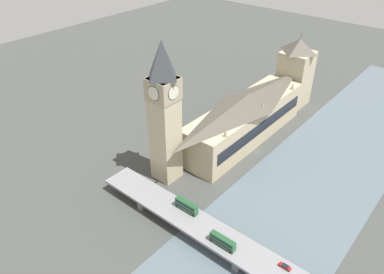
{
  "coord_description": "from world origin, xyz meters",
  "views": [
    {
      "loc": [
        -85.29,
        160.85,
        124.91
      ],
      "look_at": [
        19.02,
        36.43,
        20.79
      ],
      "focal_mm": 35.0,
      "sensor_mm": 36.0,
      "label": 1
    }
  ],
  "objects_px": {
    "road_bridge": "(244,254)",
    "double_decker_bus_lead": "(186,206)",
    "victoria_tower": "(295,72)",
    "parliament_hall": "(245,117)",
    "clock_tower": "(164,111)",
    "car_southbound_mid": "(285,266)",
    "double_decker_bus_mid": "(223,241)"
  },
  "relations": [
    {
      "from": "clock_tower",
      "to": "victoria_tower",
      "type": "distance_m",
      "value": 120.16
    },
    {
      "from": "double_decker_bus_lead",
      "to": "double_decker_bus_mid",
      "type": "height_order",
      "value": "double_decker_bus_lead"
    },
    {
      "from": "double_decker_bus_mid",
      "to": "car_southbound_mid",
      "type": "xyz_separation_m",
      "value": [
        -24.5,
        -6.57,
        -1.87
      ]
    },
    {
      "from": "clock_tower",
      "to": "double_decker_bus_lead",
      "type": "xyz_separation_m",
      "value": [
        -29.27,
        18.19,
        -30.2
      ]
    },
    {
      "from": "road_bridge",
      "to": "double_decker_bus_lead",
      "type": "distance_m",
      "value": 33.2
    },
    {
      "from": "parliament_hall",
      "to": "double_decker_bus_mid",
      "type": "distance_m",
      "value": 92.52
    },
    {
      "from": "clock_tower",
      "to": "road_bridge",
      "type": "distance_m",
      "value": 73.97
    },
    {
      "from": "victoria_tower",
      "to": "double_decker_bus_lead",
      "type": "height_order",
      "value": "victoria_tower"
    },
    {
      "from": "victoria_tower",
      "to": "double_decker_bus_mid",
      "type": "relative_size",
      "value": 4.38
    },
    {
      "from": "double_decker_bus_lead",
      "to": "double_decker_bus_mid",
      "type": "relative_size",
      "value": 1.02
    },
    {
      "from": "clock_tower",
      "to": "road_bridge",
      "type": "bearing_deg",
      "value": 161.13
    },
    {
      "from": "clock_tower",
      "to": "victoria_tower",
      "type": "bearing_deg",
      "value": -95.1
    },
    {
      "from": "parliament_hall",
      "to": "car_southbound_mid",
      "type": "distance_m",
      "value": 101.29
    },
    {
      "from": "victoria_tower",
      "to": "road_bridge",
      "type": "distance_m",
      "value": 150.16
    },
    {
      "from": "road_bridge",
      "to": "parliament_hall",
      "type": "bearing_deg",
      "value": -56.8
    },
    {
      "from": "double_decker_bus_lead",
      "to": "victoria_tower",
      "type": "bearing_deg",
      "value": -82.22
    },
    {
      "from": "parliament_hall",
      "to": "double_decker_bus_lead",
      "type": "bearing_deg",
      "value": 103.84
    },
    {
      "from": "parliament_hall",
      "to": "road_bridge",
      "type": "height_order",
      "value": "parliament_hall"
    },
    {
      "from": "parliament_hall",
      "to": "car_southbound_mid",
      "type": "bearing_deg",
      "value": 131.91
    },
    {
      "from": "clock_tower",
      "to": "double_decker_bus_lead",
      "type": "distance_m",
      "value": 45.83
    },
    {
      "from": "victoria_tower",
      "to": "road_bridge",
      "type": "xyz_separation_m",
      "value": [
        -51.52,
        139.86,
        -18.2
      ]
    },
    {
      "from": "double_decker_bus_mid",
      "to": "double_decker_bus_lead",
      "type": "bearing_deg",
      "value": -14.17
    },
    {
      "from": "parliament_hall",
      "to": "double_decker_bus_mid",
      "type": "relative_size",
      "value": 8.15
    },
    {
      "from": "double_decker_bus_lead",
      "to": "clock_tower",
      "type": "bearing_deg",
      "value": -31.86
    },
    {
      "from": "clock_tower",
      "to": "victoria_tower",
      "type": "xyz_separation_m",
      "value": [
        -10.59,
        -118.64,
        -15.91
      ]
    },
    {
      "from": "victoria_tower",
      "to": "car_southbound_mid",
      "type": "xyz_separation_m",
      "value": [
        -67.53,
        136.4,
        -16.31
      ]
    },
    {
      "from": "double_decker_bus_lead",
      "to": "car_southbound_mid",
      "type": "relative_size",
      "value": 2.47
    },
    {
      "from": "parliament_hall",
      "to": "double_decker_bus_lead",
      "type": "relative_size",
      "value": 8.03
    },
    {
      "from": "double_decker_bus_mid",
      "to": "car_southbound_mid",
      "type": "bearing_deg",
      "value": -164.99
    },
    {
      "from": "clock_tower",
      "to": "double_decker_bus_lead",
      "type": "bearing_deg",
      "value": 148.14
    },
    {
      "from": "clock_tower",
      "to": "victoria_tower",
      "type": "relative_size",
      "value": 1.45
    },
    {
      "from": "clock_tower",
      "to": "double_decker_bus_lead",
      "type": "height_order",
      "value": "clock_tower"
    }
  ]
}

